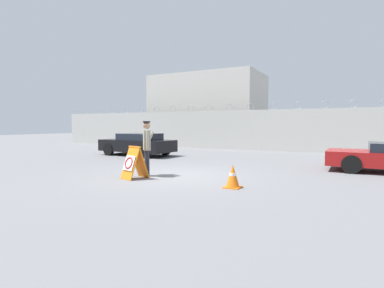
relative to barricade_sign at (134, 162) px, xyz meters
name	(u,v)px	position (x,y,z in m)	size (l,w,h in m)	color
ground_plane	(174,175)	(0.83, 1.14, -0.52)	(90.00, 90.00, 0.00)	slate
perimeter_wall	(261,130)	(0.83, 12.29, 0.84)	(36.00, 0.30, 3.15)	beige
building_block	(208,110)	(-5.26, 16.95, 2.50)	(9.36, 5.67, 6.03)	beige
barricade_sign	(134,162)	(0.00, 0.00, 0.00)	(0.75, 0.87, 1.04)	orange
security_guard	(147,145)	(0.08, 0.60, 0.52)	(0.50, 0.68, 1.84)	#232838
traffic_cone_near	(233,176)	(3.28, 0.16, -0.20)	(0.43, 0.43, 0.64)	orange
parked_car_front_coupe	(138,144)	(-4.40, 5.79, 0.12)	(4.34, 2.19, 1.23)	black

